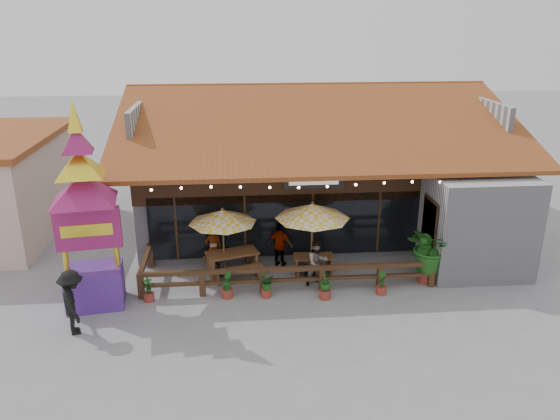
{
  "coord_description": "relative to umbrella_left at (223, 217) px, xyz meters",
  "views": [
    {
      "loc": [
        -3.34,
        -16.85,
        8.77
      ],
      "look_at": [
        -1.74,
        1.5,
        2.24
      ],
      "focal_mm": 35.0,
      "sensor_mm": 36.0,
      "label": 1
    }
  ],
  "objects": [
    {
      "name": "diner_b",
      "position": [
        3.2,
        -1.04,
        -1.39
      ],
      "size": [
        0.97,
        0.86,
        1.65
      ],
      "primitive_type": "imported",
      "rotation": [
        0.0,
        0.0,
        0.35
      ],
      "color": "#332010",
      "rests_on": "ground"
    },
    {
      "name": "planter_e",
      "position": [
        5.24,
        -1.94,
        -1.86
      ],
      "size": [
        0.35,
        0.37,
        0.86
      ],
      "color": "maroon",
      "rests_on": "ground"
    },
    {
      "name": "thai_sign_tower",
      "position": [
        -4.09,
        -1.82,
        1.53
      ],
      "size": [
        2.95,
        2.95,
        7.1
      ],
      "color": "#52268D",
      "rests_on": "ground"
    },
    {
      "name": "umbrella_right",
      "position": [
        3.1,
        -0.33,
        0.22
      ],
      "size": [
        2.84,
        2.84,
        2.79
      ],
      "color": "brown",
      "rests_on": "ground"
    },
    {
      "name": "diner_c",
      "position": [
        2.06,
        0.55,
        -1.38
      ],
      "size": [
        1.06,
        0.82,
        1.67
      ],
      "primitive_type": "imported",
      "rotation": [
        0.0,
        0.0,
        2.65
      ],
      "color": "#332010",
      "rests_on": "ground"
    },
    {
      "name": "picnic_table_left",
      "position": [
        0.29,
        -0.02,
        -1.63
      ],
      "size": [
        2.18,
        2.01,
        0.87
      ],
      "color": "brown",
      "rests_on": "ground"
    },
    {
      "name": "planter_a",
      "position": [
        -2.45,
        -1.73,
        -1.87
      ],
      "size": [
        0.35,
        0.34,
        0.83
      ],
      "color": "maroon",
      "rests_on": "ground"
    },
    {
      "name": "umbrella_left",
      "position": [
        0.0,
        0.0,
        0.0
      ],
      "size": [
        2.74,
        2.74,
        2.55
      ],
      "color": "brown",
      "rests_on": "ground"
    },
    {
      "name": "patio_railing",
      "position": [
        1.53,
        -1.29,
        -1.61
      ],
      "size": [
        10.0,
        2.6,
        0.92
      ],
      "color": "#402517",
      "rests_on": "ground"
    },
    {
      "name": "planter_d",
      "position": [
        3.31,
        -2.07,
        -1.77
      ],
      "size": [
        0.47,
        0.47,
        0.94
      ],
      "color": "maroon",
      "rests_on": "ground"
    },
    {
      "name": "planter_b",
      "position": [
        0.1,
        -1.73,
        -1.8
      ],
      "size": [
        0.38,
        0.38,
        0.93
      ],
      "color": "maroon",
      "rests_on": "ground"
    },
    {
      "name": "picnic_table_right",
      "position": [
        3.19,
        -0.17,
        -1.76
      ],
      "size": [
        1.47,
        1.28,
        0.69
      ],
      "color": "brown",
      "rests_on": "ground"
    },
    {
      "name": "restaurant_building",
      "position": [
        4.05,
        5.59,
        -0.01
      ],
      "size": [
        15.5,
        14.73,
        6.09
      ],
      "color": "#ADACB1",
      "rests_on": "ground"
    },
    {
      "name": "diner_a",
      "position": [
        -0.38,
        0.43,
        -1.38
      ],
      "size": [
        0.67,
        0.49,
        1.69
      ],
      "primitive_type": "imported",
      "rotation": [
        0.0,
        0.0,
        3.28
      ],
      "color": "#332010",
      "rests_on": "ground"
    },
    {
      "name": "tropical_plant",
      "position": [
        7.05,
        -1.15,
        -0.92
      ],
      "size": [
        2.03,
        2.12,
        2.27
      ],
      "color": "maroon",
      "rests_on": "ground"
    },
    {
      "name": "pedestrian",
      "position": [
        -4.32,
        -3.46,
        -1.23
      ],
      "size": [
        1.15,
        1.45,
        1.97
      ],
      "primitive_type": "imported",
      "rotation": [
        0.0,
        0.0,
        1.95
      ],
      "color": "black",
      "rests_on": "ground"
    },
    {
      "name": "planter_c",
      "position": [
        1.39,
        -1.79,
        -1.74
      ],
      "size": [
        0.65,
        0.62,
        0.85
      ],
      "color": "maroon",
      "rests_on": "ground"
    },
    {
      "name": "ground",
      "position": [
        3.79,
        -1.02,
        -2.22
      ],
      "size": [
        100.0,
        100.0,
        0.0
      ],
      "primitive_type": "plane",
      "color": "gray",
      "rests_on": "ground"
    }
  ]
}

